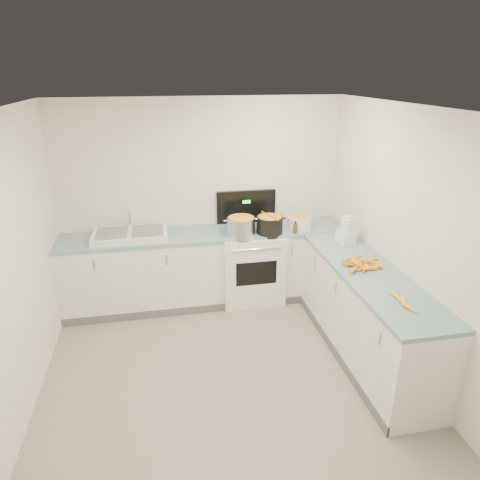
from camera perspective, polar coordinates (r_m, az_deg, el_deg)
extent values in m
cube|color=white|center=(5.40, -4.35, -3.82)|extent=(3.50, 0.60, 0.90)
cube|color=#78A0AA|center=(5.22, -4.50, 0.84)|extent=(3.50, 0.62, 0.04)
cube|color=white|center=(4.61, 16.39, -9.58)|extent=(0.60, 2.20, 0.90)
cube|color=#78A0AA|center=(4.39, 17.03, -4.32)|extent=(0.62, 2.20, 0.04)
cube|color=white|center=(5.46, 1.42, -3.47)|extent=(0.76, 0.65, 0.90)
cube|color=black|center=(5.48, 0.82, 4.49)|extent=(0.76, 0.05, 0.42)
cube|color=white|center=(5.19, -14.43, 0.70)|extent=(0.86, 0.52, 0.07)
cube|color=slate|center=(5.19, -16.72, 0.93)|extent=(0.36, 0.42, 0.01)
cube|color=slate|center=(5.16, -12.21, 1.26)|extent=(0.36, 0.42, 0.01)
cylinder|color=silver|center=(5.34, -14.48, 3.09)|extent=(0.03, 0.03, 0.24)
cylinder|color=silver|center=(5.06, 0.14, 1.71)|extent=(0.41, 0.41, 0.24)
cylinder|color=black|center=(5.16, 3.97, 1.92)|extent=(0.33, 0.33, 0.23)
cylinder|color=#AD7A47|center=(5.12, 4.00, 3.22)|extent=(0.12, 0.37, 0.02)
cylinder|color=white|center=(5.38, 7.96, 2.34)|extent=(0.36, 0.36, 0.14)
cylinder|color=#593319|center=(5.19, 7.36, 1.58)|extent=(0.05, 0.05, 0.13)
cylinder|color=#E5B266|center=(5.30, 8.04, 1.69)|extent=(0.04, 0.04, 0.08)
cube|color=white|center=(5.01, 13.92, 0.41)|extent=(0.18, 0.21, 0.14)
cylinder|color=silver|center=(4.96, 14.07, 1.96)|extent=(0.15, 0.15, 0.15)
cylinder|color=white|center=(4.93, 14.17, 2.96)|extent=(0.09, 0.09, 0.03)
cone|color=#F6A81E|center=(4.43, 15.43, -3.24)|extent=(0.17, 0.14, 0.05)
cone|color=#F6A81E|center=(4.44, 15.60, -3.28)|extent=(0.17, 0.15, 0.04)
cone|color=#F6A81E|center=(4.36, 15.96, -3.76)|extent=(0.21, 0.05, 0.04)
cone|color=#F6A81E|center=(4.49, 17.37, -3.14)|extent=(0.17, 0.17, 0.05)
cone|color=#F6A81E|center=(4.50, 14.60, -2.71)|extent=(0.16, 0.14, 0.05)
cone|color=#F6A81E|center=(4.40, 16.49, -3.59)|extent=(0.22, 0.08, 0.05)
cone|color=#F6A81E|center=(4.43, 14.40, -3.22)|extent=(0.18, 0.07, 0.04)
cone|color=#F6A81E|center=(4.33, 15.04, -3.74)|extent=(0.18, 0.15, 0.05)
cone|color=#F6A81E|center=(4.36, 16.32, -3.77)|extent=(0.15, 0.16, 0.05)
cone|color=#F6A81E|center=(4.61, 15.21, -2.27)|extent=(0.13, 0.15, 0.04)
cone|color=#F6A81E|center=(4.46, 15.10, -2.99)|extent=(0.20, 0.11, 0.05)
cone|color=#F6A81E|center=(4.48, 17.11, -2.79)|extent=(0.15, 0.15, 0.05)
cone|color=#F6A81E|center=(4.44, 14.21, -2.60)|extent=(0.22, 0.08, 0.04)
cone|color=#F6A81E|center=(4.57, 15.89, -2.11)|extent=(0.20, 0.12, 0.04)
cone|color=#F6A81E|center=(4.50, 17.03, -2.67)|extent=(0.20, 0.10, 0.04)
cone|color=#F6A81E|center=(4.50, 14.89, -2.20)|extent=(0.15, 0.15, 0.05)
cone|color=#F6A81E|center=(4.40, 15.25, -2.79)|extent=(0.11, 0.17, 0.05)
cone|color=#F6A81E|center=(4.45, 14.19, -2.46)|extent=(0.18, 0.16, 0.05)
cone|color=#F6A81E|center=(4.36, 15.49, -3.18)|extent=(0.08, 0.20, 0.04)
cone|color=yellow|center=(3.81, 21.82, -8.48)|extent=(0.08, 0.17, 0.04)
cone|color=yellow|center=(3.85, 21.43, -8.05)|extent=(0.07, 0.20, 0.04)
cone|color=yellow|center=(3.90, 21.06, -7.62)|extent=(0.10, 0.17, 0.04)
cone|color=yellow|center=(3.93, 20.37, -7.25)|extent=(0.05, 0.20, 0.04)
cube|color=tan|center=(5.12, -15.69, 0.76)|extent=(0.04, 0.02, 0.00)
cube|color=tan|center=(5.09, -16.17, 0.59)|extent=(0.04, 0.04, 0.00)
cube|color=tan|center=(5.14, -16.50, 0.74)|extent=(0.01, 0.05, 0.00)
cube|color=tan|center=(5.30, -16.23, 1.44)|extent=(0.05, 0.03, 0.00)
cube|color=tan|center=(5.23, -16.12, 1.17)|extent=(0.04, 0.03, 0.00)
cube|color=tan|center=(5.26, -17.05, 1.18)|extent=(0.05, 0.03, 0.00)
cube|color=tan|center=(5.24, -16.74, 1.21)|extent=(0.01, 0.03, 0.00)
cube|color=tan|center=(5.13, -15.77, 0.84)|extent=(0.03, 0.03, 0.00)
cube|color=tan|center=(5.15, -16.35, 0.87)|extent=(0.04, 0.03, 0.00)
cube|color=tan|center=(5.24, -17.38, 1.09)|extent=(0.05, 0.01, 0.00)
cube|color=tan|center=(5.22, -17.18, 1.07)|extent=(0.05, 0.03, 0.00)
cube|color=tan|center=(5.15, -17.87, 0.66)|extent=(0.03, 0.04, 0.00)
cube|color=tan|center=(5.08, -15.60, 0.60)|extent=(0.05, 0.02, 0.00)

